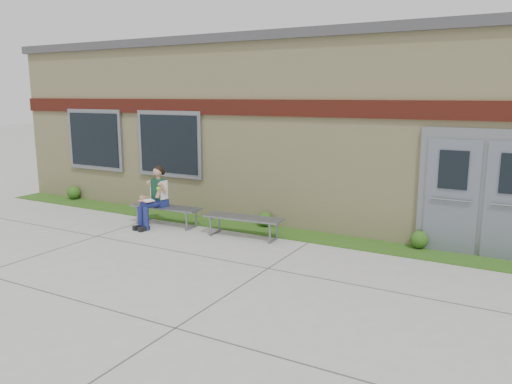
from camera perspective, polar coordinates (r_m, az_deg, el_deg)
The scene contains 9 objects.
ground at distance 8.57m, azimuth -6.19°, elevation -8.59°, with size 80.00×80.00×0.00m, color #9E9E99.
grass_strip at distance 10.70m, azimuth 1.88°, elevation -4.48°, with size 16.00×0.80×0.02m, color #1F4F15.
school_building at distance 13.43m, azimuth 8.61°, elevation 7.64°, with size 16.20×6.22×4.20m.
bench_left at distance 11.31m, azimuth -10.23°, elevation -2.12°, with size 1.68×0.54×0.43m.
bench_right at distance 10.19m, azimuth -1.45°, elevation -3.39°, with size 1.69×0.59×0.43m.
girl at distance 11.17m, azimuth -11.55°, elevation -0.43°, with size 0.50×0.86×1.35m.
shrub_west at distance 14.76m, azimuth -20.10°, elevation -0.06°, with size 0.36×0.36×0.36m, color #1F4F15.
shrub_mid at distance 11.00m, azimuth 1.06°, elevation -3.11°, with size 0.32×0.32×0.32m, color #1F4F15.
shrub_east at distance 9.95m, azimuth 18.14°, elevation -5.17°, with size 0.34×0.34×0.34m, color #1F4F15.
Camera 1 is at (4.70, -6.57, 2.87)m, focal length 35.00 mm.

